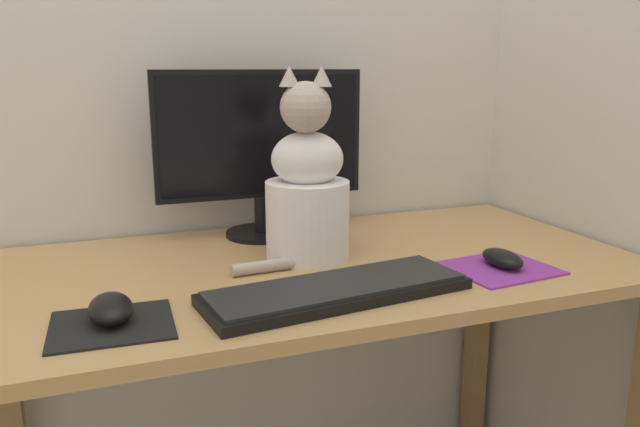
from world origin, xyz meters
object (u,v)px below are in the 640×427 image
object	(u,v)px
computer_mouse_left	(111,308)
monitor	(261,146)
cat	(305,190)
keyboard	(337,290)
computer_mouse_right	(502,258)

from	to	relation	value
computer_mouse_left	monitor	bearing A→B (deg)	49.12
cat	keyboard	bearing A→B (deg)	-79.83
monitor	cat	bearing A→B (deg)	-80.46
computer_mouse_left	cat	xyz separation A→B (m)	(0.39, 0.21, 0.12)
monitor	keyboard	xyz separation A→B (m)	(0.01, -0.43, -0.20)
keyboard	cat	bearing A→B (deg)	77.33
monitor	cat	distance (m)	0.22
keyboard	computer_mouse_right	world-z (taller)	computer_mouse_right
keyboard	computer_mouse_left	size ratio (longest dim) A/B	4.37
computer_mouse_left	computer_mouse_right	bearing A→B (deg)	0.80
monitor	cat	xyz separation A→B (m)	(0.03, -0.20, -0.07)
monitor	computer_mouse_right	distance (m)	0.58
computer_mouse_left	cat	distance (m)	0.46
computer_mouse_right	keyboard	bearing A→B (deg)	-175.52
keyboard	cat	distance (m)	0.26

